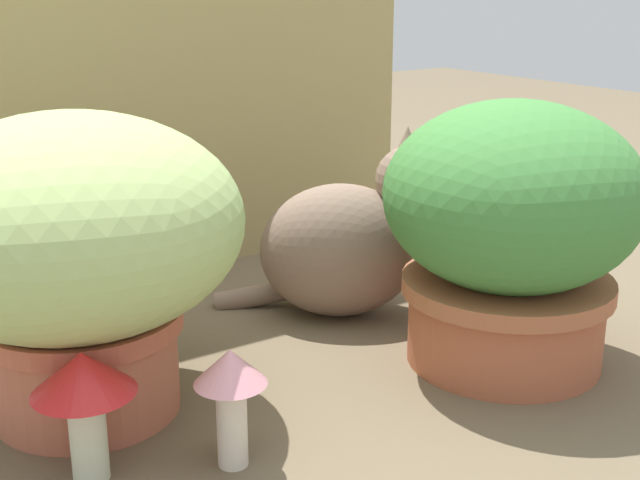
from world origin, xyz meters
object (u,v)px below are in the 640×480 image
cat (350,243)px  mushroom_ornament_pink (231,385)px  grass_planter (75,245)px  mushroom_ornament_red (84,387)px  leafy_planter (511,227)px

cat → mushroom_ornament_pink: bearing=-141.9°
grass_planter → mushroom_ornament_pink: size_ratio=2.90×
grass_planter → mushroom_ornament_red: size_ratio=2.72×
leafy_planter → cat: bearing=106.5°
cat → mushroom_ornament_pink: size_ratio=2.36×
mushroom_ornament_red → mushroom_ornament_pink: 0.16m
leafy_planter → cat: 0.29m
leafy_planter → mushroom_ornament_red: leafy_planter is taller
leafy_planter → mushroom_ornament_pink: bearing=-176.5°
cat → mushroom_ornament_red: bearing=-155.9°
leafy_planter → mushroom_ornament_red: size_ratio=2.47×
leafy_planter → cat: size_ratio=1.12×
mushroom_ornament_pink → leafy_planter: bearing=3.5°
grass_planter → mushroom_ornament_red: grass_planter is taller
cat → mushroom_ornament_red: cat is taller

